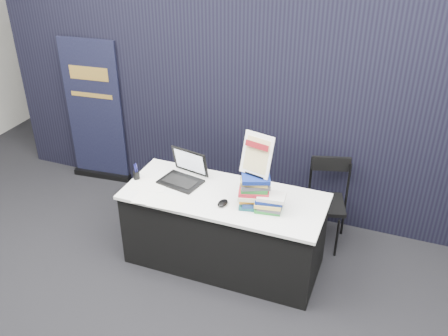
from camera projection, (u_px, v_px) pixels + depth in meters
floor at (201, 300)px, 4.34m from camera, size 8.00×8.00×0.00m
wall_back at (317, 3)px, 6.70m from camera, size 8.00×0.02×3.50m
drape_partition at (261, 105)px, 5.03m from camera, size 6.00×0.08×2.40m
display_table at (224, 229)px, 4.59m from camera, size 1.80×0.75×0.75m
laptop at (183, 174)px, 4.60m from camera, size 0.41×0.36×0.28m
mouse at (223, 203)px, 4.26m from camera, size 0.09×0.13×0.04m
brochure_left at (150, 185)px, 4.56m from camera, size 0.35×0.28×0.00m
brochure_mid at (150, 199)px, 4.36m from camera, size 0.31×0.23×0.00m
brochure_right at (168, 202)px, 4.31m from camera, size 0.33×0.24×0.00m
pen_cup at (136, 175)px, 4.63m from camera, size 0.07×0.07×0.08m
book_stack_tall at (254, 191)px, 4.19m from camera, size 0.29×0.26×0.30m
book_stack_short at (269, 203)px, 4.16m from camera, size 0.23×0.18×0.15m
info_sign at (257, 155)px, 4.05m from camera, size 0.28×0.17×0.37m
pullup_banner at (96, 120)px, 5.79m from camera, size 0.73×0.17×1.71m
stacking_chair at (325, 198)px, 4.85m from camera, size 0.48×0.49×0.86m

